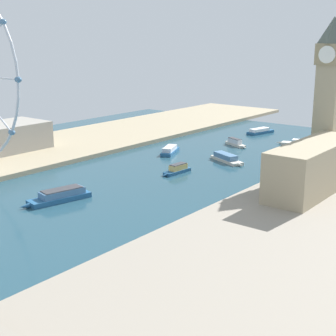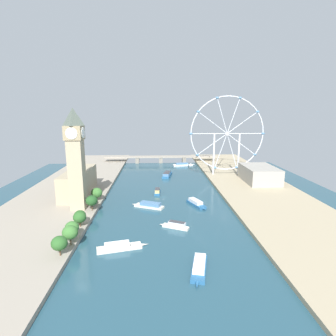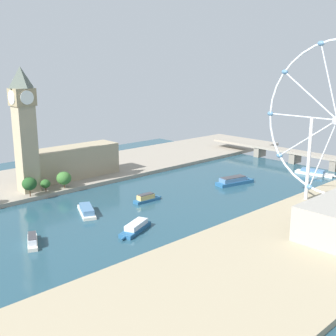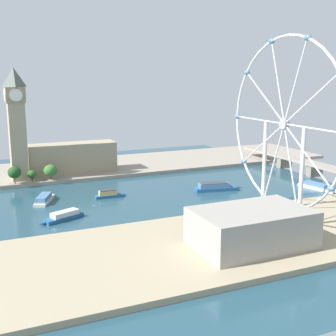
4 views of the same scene
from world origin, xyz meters
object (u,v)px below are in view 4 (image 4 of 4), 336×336
tour_boat_0 (215,187)px  river_bridge (315,166)px  parliament_block (72,158)px  tour_boat_2 (44,199)px  tour_boat_4 (63,216)px  tour_boat_5 (318,187)px  riverside_hall (252,228)px  tour_boat_1 (109,194)px  ferris_wheel (284,126)px  clock_tower (17,122)px

tour_boat_0 → river_bridge: bearing=15.9°
parliament_block → tour_boat_2: parliament_block is taller
river_bridge → tour_boat_4: bearing=-82.2°
parliament_block → tour_boat_5: (124.90, 159.65, -13.60)m
riverside_hall → tour_boat_0: bearing=158.3°
tour_boat_1 → tour_boat_5: 158.32m
ferris_wheel → tour_boat_1: bearing=-140.9°
ferris_wheel → tour_boat_0: (-80.38, 2.77, -54.99)m
tour_boat_4 → riverside_hall: bearing=107.2°
clock_tower → tour_boat_5: (112.65, 204.56, -47.16)m
parliament_block → ferris_wheel: (176.63, 83.62, 42.12)m
ferris_wheel → tour_boat_5: (-51.72, 76.03, -55.72)m
river_bridge → clock_tower: bearing=-108.3°
ferris_wheel → tour_boat_5: ferris_wheel is taller
ferris_wheel → river_bridge: bearing=130.0°
parliament_block → tour_boat_5: size_ratio=1.97×
clock_tower → river_bridge: size_ratio=0.46×
tour_boat_1 → tour_boat_4: bearing=-134.1°
parliament_block → tour_boat_1: bearing=5.0°
tour_boat_1 → tour_boat_4: 54.32m
tour_boat_1 → tour_boat_5: tour_boat_1 is taller
tour_boat_4 → parliament_block: bearing=-128.3°
riverside_hall → river_bridge: riverside_hall is taller
riverside_hall → tour_boat_2: bearing=-149.4°
tour_boat_0 → tour_boat_1: 80.45m
clock_tower → tour_boat_4: clock_tower is taller
tour_boat_5 → riverside_hall: bearing=-65.8°
ferris_wheel → riverside_hall: (31.33, -41.61, -45.22)m
tour_boat_1 → tour_boat_2: bearing=173.5°
tour_boat_1 → tour_boat_2: 44.57m
clock_tower → parliament_block: 57.38m
clock_tower → tour_boat_5: 238.24m
clock_tower → riverside_hall: clock_tower is taller
river_bridge → tour_boat_0: size_ratio=5.13×
ferris_wheel → tour_boat_4: size_ratio=3.63×
ferris_wheel → tour_boat_0: size_ratio=2.79×
river_bridge → tour_boat_5: size_ratio=5.16×
parliament_block → tour_boat_5: bearing=52.0°
clock_tower → tour_boat_1: (70.14, 52.06, -46.72)m
ferris_wheel → riverside_hall: bearing=-53.0°
riverside_hall → parliament_block: bearing=-168.6°
tour_boat_2 → clock_tower: bearing=31.2°
parliament_block → riverside_hall: size_ratio=1.30×
tour_boat_0 → tour_boat_1: (-13.86, -79.24, -0.29)m
clock_tower → ferris_wheel: bearing=38.0°
parliament_block → tour_boat_0: size_ratio=1.96×
tour_boat_5 → tour_boat_4: bearing=-102.7°
tour_boat_4 → tour_boat_5: size_ratio=0.77×
tour_boat_5 → river_bridge: bearing=130.6°
clock_tower → tour_boat_4: (106.96, 12.12, -46.85)m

